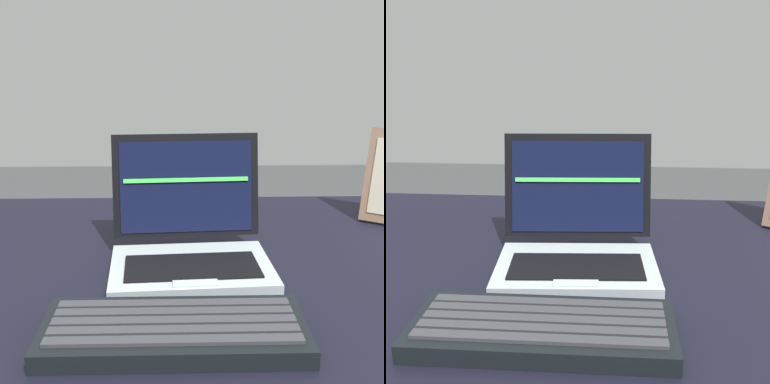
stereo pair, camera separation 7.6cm
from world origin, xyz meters
The scene contains 3 objects.
desk centered at (0.00, 0.00, 0.65)m, with size 1.76×0.80×0.75m.
laptop_front centered at (-0.10, 0.02, 0.79)m, with size 0.26×0.22×0.20m.
external_keyboard centered at (-0.12, -0.19, 0.76)m, with size 0.31×0.13×0.03m.
Camera 2 is at (-0.04, -0.73, 1.08)m, focal length 47.84 mm.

